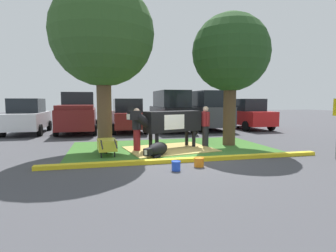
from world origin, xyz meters
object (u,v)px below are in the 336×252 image
at_px(calf_lying, 157,150).
at_px(shade_tree_right, 231,54).
at_px(shade_tree_left, 103,35).
at_px(bucket_blue, 176,166).
at_px(sedan_red, 247,114).
at_px(person_handler, 137,128).
at_px(pickup_truck_maroon, 78,114).
at_px(sedan_silver, 127,116).
at_px(suv_black, 171,111).
at_px(hatchback_white, 28,117).
at_px(suv_dark_grey, 207,110).
at_px(cow_holstein, 170,122).
at_px(wheelbarrow, 107,145).
at_px(bucket_orange, 199,162).
at_px(person_visitor_near, 206,125).

bearing_deg(calf_lying, shade_tree_right, 24.64).
distance_m(shade_tree_left, bucket_blue, 5.95).
relative_size(shade_tree_right, sedan_red, 1.24).
bearing_deg(shade_tree_left, person_handler, -32.46).
bearing_deg(person_handler, pickup_truck_maroon, 111.15).
height_order(shade_tree_right, sedan_silver, shade_tree_right).
height_order(bucket_blue, suv_black, suv_black).
bearing_deg(hatchback_white, suv_dark_grey, -1.81).
height_order(hatchback_white, suv_black, suv_black).
bearing_deg(person_handler, suv_black, 65.65).
height_order(suv_black, suv_dark_grey, same).
xyz_separation_m(cow_holstein, suv_black, (1.60, 6.31, 0.19)).
relative_size(shade_tree_right, suv_dark_grey, 1.19).
xyz_separation_m(wheelbarrow, sedan_red, (9.36, 7.09, 0.60)).
bearing_deg(cow_holstein, person_handler, -171.45).
bearing_deg(hatchback_white, calf_lying, -53.09).
distance_m(calf_lying, sedan_silver, 7.70).
bearing_deg(bucket_orange, calf_lying, 118.42).
xyz_separation_m(cow_holstein, person_visitor_near, (1.55, 0.21, -0.18)).
relative_size(shade_tree_left, bucket_blue, 23.97).
xyz_separation_m(person_visitor_near, suv_black, (0.05, 6.10, 0.37)).
distance_m(wheelbarrow, suv_dark_grey, 9.78).
relative_size(shade_tree_left, hatchback_white, 1.44).
height_order(sedan_silver, sedan_red, same).
relative_size(cow_holstein, suv_dark_grey, 0.66).
xyz_separation_m(bucket_orange, hatchback_white, (-6.94, 9.71, 0.85)).
distance_m(cow_holstein, sedan_red, 9.32).
distance_m(hatchback_white, suv_black, 8.44).
distance_m(shade_tree_left, person_handler, 3.75).
distance_m(shade_tree_left, shade_tree_right, 5.19).
xyz_separation_m(calf_lying, person_visitor_near, (2.33, 1.49, 0.66)).
xyz_separation_m(pickup_truck_maroon, sedan_red, (10.97, -0.56, -0.13)).
height_order(person_handler, bucket_blue, person_handler).
xyz_separation_m(cow_holstein, pickup_truck_maroon, (-4.06, 6.82, 0.04)).
relative_size(cow_holstein, hatchback_white, 0.69).
bearing_deg(bucket_orange, person_handler, 118.04).
distance_m(person_handler, hatchback_white, 8.86).
height_order(shade_tree_left, calf_lying, shade_tree_left).
height_order(bucket_orange, hatchback_white, hatchback_white).
xyz_separation_m(suv_black, suv_dark_grey, (2.45, 0.10, 0.00)).
height_order(person_handler, suv_black, suv_black).
relative_size(shade_tree_left, sedan_red, 1.44).
bearing_deg(bucket_blue, cow_holstein, 78.75).
relative_size(person_visitor_near, bucket_blue, 6.30).
relative_size(pickup_truck_maroon, suv_black, 1.17).
bearing_deg(calf_lying, hatchback_white, 126.91).
relative_size(bucket_orange, sedan_red, 0.07).
bearing_deg(sedan_silver, cow_holstein, -79.87).
bearing_deg(suv_black, wheelbarrow, -119.59).
relative_size(cow_holstein, calf_lying, 2.56).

